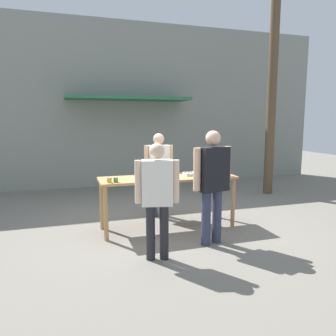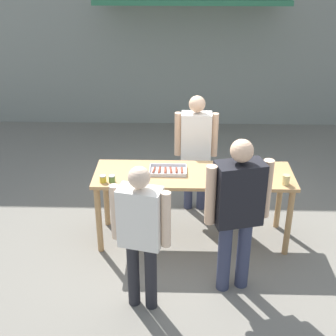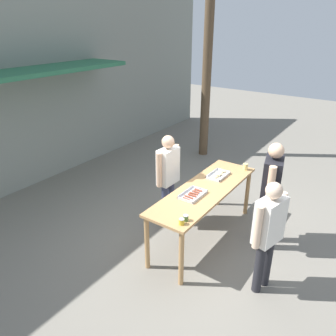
{
  "view_description": "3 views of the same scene",
  "coord_description": "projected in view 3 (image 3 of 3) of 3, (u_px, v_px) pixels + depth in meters",
  "views": [
    {
      "loc": [
        -1.64,
        -5.19,
        1.85
      ],
      "look_at": [
        0.0,
        0.0,
        1.05
      ],
      "focal_mm": 35.0,
      "sensor_mm": 36.0,
      "label": 1
    },
    {
      "loc": [
        -0.17,
        -4.8,
        3.36
      ],
      "look_at": [
        -0.3,
        0.04,
        0.95
      ],
      "focal_mm": 50.0,
      "sensor_mm": 36.0,
      "label": 2
    },
    {
      "loc": [
        -3.95,
        -2.09,
        3.25
      ],
      "look_at": [
        0.04,
        0.72,
        1.04
      ],
      "focal_mm": 35.0,
      "sensor_mm": 36.0,
      "label": 3
    }
  ],
  "objects": [
    {
      "name": "condiment_jar_ketchup",
      "position": [
        186.0,
        218.0,
        4.19
      ],
      "size": [
        0.07,
        0.07,
        0.08
      ],
      "color": "#567A38",
      "rests_on": "serving_table"
    },
    {
      "name": "beer_cup",
      "position": [
        245.0,
        167.0,
        5.62
      ],
      "size": [
        0.08,
        0.08,
        0.11
      ],
      "color": "#DBC67A",
      "rests_on": "serving_table"
    },
    {
      "name": "building_facade_back",
      "position": [
        34.0,
        75.0,
        6.54
      ],
      "size": [
        12.0,
        1.11,
        4.5
      ],
      "color": "gray",
      "rests_on": "ground"
    },
    {
      "name": "utility_pole",
      "position": [
        209.0,
        33.0,
        7.52
      ],
      "size": [
        1.1,
        0.22,
        5.8
      ],
      "color": "brown",
      "rests_on": "ground"
    },
    {
      "name": "person_customer_with_cup",
      "position": [
        271.0,
        188.0,
        4.81
      ],
      "size": [
        0.65,
        0.36,
        1.7
      ],
      "rotation": [
        0.0,
        0.0,
        3.39
      ],
      "color": "#333851",
      "rests_on": "ground"
    },
    {
      "name": "condiment_jar_mustard",
      "position": [
        182.0,
        222.0,
        4.12
      ],
      "size": [
        0.07,
        0.07,
        0.08
      ],
      "color": "gold",
      "rests_on": "serving_table"
    },
    {
      "name": "person_server_behind_table",
      "position": [
        168.0,
        173.0,
        5.4
      ],
      "size": [
        0.55,
        0.22,
        1.6
      ],
      "rotation": [
        0.0,
        0.0,
        -0.03
      ],
      "color": "#333851",
      "rests_on": "ground"
    },
    {
      "name": "serving_table",
      "position": [
        204.0,
        195.0,
        5.06
      ],
      "size": [
        2.3,
        0.7,
        0.9
      ],
      "color": "tan",
      "rests_on": "ground"
    },
    {
      "name": "ground_plane",
      "position": [
        202.0,
        237.0,
        5.38
      ],
      "size": [
        24.0,
        24.0,
        0.0
      ],
      "primitive_type": "plane",
      "color": "slate"
    },
    {
      "name": "food_tray_buns",
      "position": [
        218.0,
        175.0,
        5.41
      ],
      "size": [
        0.41,
        0.26,
        0.06
      ],
      "color": "silver",
      "rests_on": "serving_table"
    },
    {
      "name": "person_customer_holding_hotdog",
      "position": [
        268.0,
        229.0,
        4.0
      ],
      "size": [
        0.57,
        0.31,
        1.56
      ],
      "rotation": [
        0.0,
        0.0,
        2.9
      ],
      "color": "#232328",
      "rests_on": "ground"
    },
    {
      "name": "food_tray_sausages",
      "position": [
        193.0,
        195.0,
        4.8
      ],
      "size": [
        0.43,
        0.27,
        0.04
      ],
      "color": "silver",
      "rests_on": "serving_table"
    }
  ]
}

